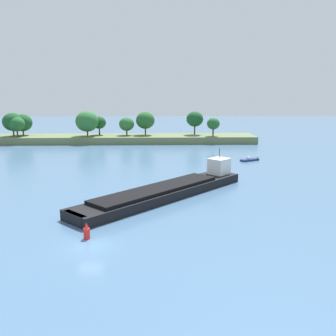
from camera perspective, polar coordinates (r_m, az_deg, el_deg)
ground_plane at (r=41.17m, az=-11.73°, el=-11.51°), size 400.00×400.00×0.00m
treeline_island at (r=119.23m, az=-9.06°, el=5.34°), size 84.47×12.09×9.78m
cargo_barge at (r=57.79m, az=-0.04°, el=-3.37°), size 26.70×27.14×5.97m
fishing_skiff at (r=89.02m, az=12.26°, el=1.23°), size 4.75×3.46×0.94m
channel_buoy_red at (r=42.85m, az=-12.22°, el=-9.41°), size 0.70×0.70×1.90m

